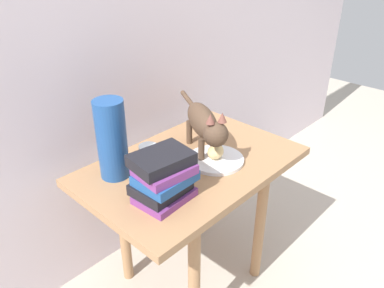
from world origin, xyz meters
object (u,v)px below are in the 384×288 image
(plate, at_px, (216,160))
(book_stack, at_px, (163,177))
(green_vase, at_px, (112,140))
(candle_jar, at_px, (149,157))
(bread_roll, at_px, (216,152))
(cat, at_px, (205,124))
(side_table, at_px, (192,182))

(plate, distance_m, book_stack, 0.31)
(green_vase, height_order, candle_jar, green_vase)
(green_vase, bearing_deg, bread_roll, -31.23)
(bread_roll, distance_m, green_vase, 0.39)
(bread_roll, height_order, cat, cat)
(bread_roll, height_order, green_vase, green_vase)
(side_table, bearing_deg, plate, -40.46)
(side_table, bearing_deg, bread_roll, -37.25)
(cat, relative_size, candle_jar, 5.02)
(cat, bearing_deg, green_vase, 158.19)
(bread_roll, distance_m, book_stack, 0.30)
(book_stack, xyz_separation_m, candle_jar, (0.10, 0.19, -0.05))
(book_stack, bearing_deg, side_table, 21.05)
(plate, xyz_separation_m, cat, (0.01, 0.07, 0.13))
(side_table, distance_m, plate, 0.13)
(candle_jar, bearing_deg, plate, -39.22)
(side_table, bearing_deg, candle_jar, 141.48)
(plate, xyz_separation_m, candle_jar, (-0.20, 0.16, 0.03))
(candle_jar, bearing_deg, bread_roll, -38.06)
(cat, distance_m, candle_jar, 0.24)
(side_table, xyz_separation_m, plate, (0.07, -0.06, 0.10))
(plate, height_order, green_vase, green_vase)
(green_vase, bearing_deg, candle_jar, -17.97)
(plate, xyz_separation_m, book_stack, (-0.29, -0.03, 0.08))
(side_table, height_order, green_vase, green_vase)
(plate, distance_m, bread_roll, 0.03)
(plate, bearing_deg, cat, 81.94)
(side_table, height_order, bread_roll, bread_roll)
(book_stack, bearing_deg, green_vase, 96.38)
(book_stack, bearing_deg, candle_jar, 62.16)
(side_table, relative_size, cat, 1.95)
(candle_jar, bearing_deg, cat, -24.04)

